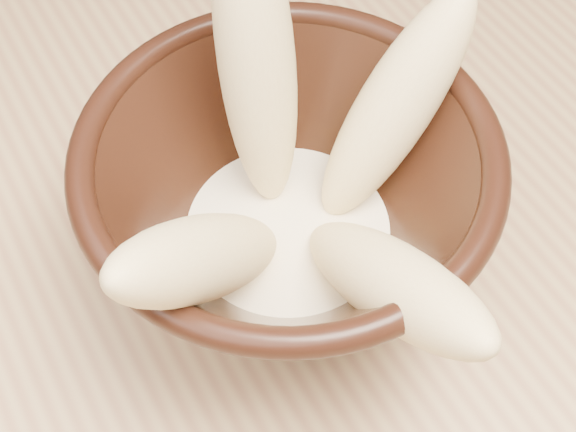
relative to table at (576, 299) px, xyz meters
name	(u,v)px	position (x,y,z in m)	size (l,w,h in m)	color
table	(576,299)	(0.00, 0.00, 0.00)	(1.20, 0.80, 0.75)	tan
bowl	(288,205)	(-0.19, 0.08, 0.15)	(0.22, 0.22, 0.12)	black
milk_puddle	(288,235)	(-0.19, 0.08, 0.12)	(0.12, 0.12, 0.02)	#FBEECA
banana_upright	(256,61)	(-0.18, 0.13, 0.21)	(0.04, 0.04, 0.17)	#EACE8A
banana_left	(204,257)	(-0.25, 0.05, 0.18)	(0.04, 0.04, 0.16)	#EACE8A
banana_right	(394,108)	(-0.12, 0.09, 0.18)	(0.04, 0.04, 0.14)	#EACE8A
banana_front	(390,282)	(-0.17, 0.00, 0.17)	(0.04, 0.04, 0.16)	#EACE8A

